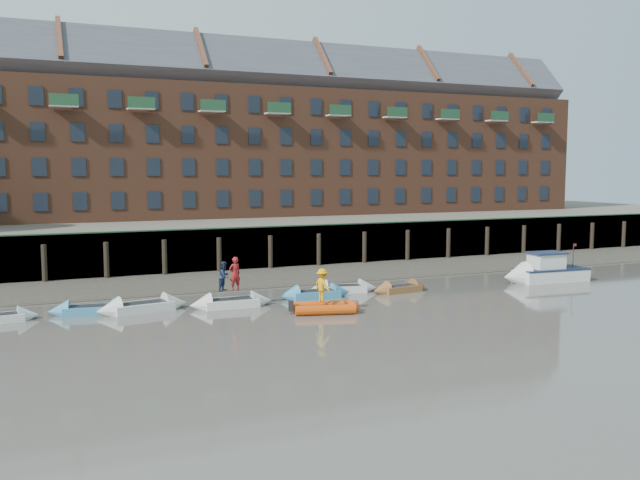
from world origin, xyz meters
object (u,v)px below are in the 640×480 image
rowboat_1 (91,310)px  person_rower_b (224,276)px  person_rower_a (235,274)px  rowboat_2 (143,307)px  person_rib_crew (322,285)px  rowboat_6 (400,289)px  motor_launch (538,272)px  rowboat_3 (231,303)px  rib_tender (327,308)px  rowboat_5 (343,289)px  rowboat_4 (315,294)px

rowboat_1 → person_rower_b: person_rower_b is taller
person_rower_b → person_rower_a: bearing=-54.6°
rowboat_2 → person_rower_a: bearing=-17.2°
person_rower_b → person_rib_crew: size_ratio=0.92×
rowboat_6 → motor_launch: size_ratio=0.66×
motor_launch → rowboat_2: bearing=2.3°
rowboat_3 → person_rower_a: bearing=18.7°
rowboat_3 → rowboat_6: 10.98m
person_rower_a → rowboat_1: bearing=-22.9°
person_rower_a → person_rower_b: size_ratio=1.13×
rowboat_3 → motor_launch: (21.50, 0.14, 0.42)m
rib_tender → rowboat_2: bearing=169.9°
rowboat_5 → person_rower_b: 8.30m
rowboat_6 → rib_tender: 7.67m
rowboat_4 → motor_launch: motor_launch is taller
rib_tender → motor_launch: bearing=25.8°
rowboat_2 → person_rib_crew: (8.84, -3.96, 1.22)m
rowboat_3 → motor_launch: size_ratio=0.74×
rib_tender → person_rib_crew: size_ratio=2.00×
rowboat_1 → rowboat_4: rowboat_4 is taller
rowboat_4 → motor_launch: (16.16, -0.56, 0.43)m
motor_launch → person_rower_a: size_ratio=3.35×
rowboat_3 → person_rower_b: (-0.33, 0.15, 1.50)m
rib_tender → motor_launch: motor_launch is taller
rowboat_1 → rowboat_2: 2.66m
rib_tender → person_rower_b: 6.02m
rowboat_1 → rowboat_2: rowboat_2 is taller
rowboat_2 → rowboat_5: bearing=-5.0°
rowboat_2 → motor_launch: bearing=-11.1°
rowboat_4 → person_rower_b: bearing=-171.7°
person_rower_b → rowboat_3: bearing=-71.4°
rowboat_5 → rib_tender: 6.14m
rowboat_2 → person_rower_b: bearing=-17.1°
rowboat_1 → person_rower_a: person_rower_a is taller
rowboat_1 → rowboat_6: bearing=5.4°
motor_launch → person_rower_b: bearing=3.5°
rowboat_2 → rowboat_5: rowboat_2 is taller
rib_tender → person_rower_a: 5.57m
rowboat_2 → rowboat_6: rowboat_2 is taller
rowboat_1 → rowboat_2: (2.62, -0.47, 0.03)m
rib_tender → person_rib_crew: bearing=161.3°
rowboat_2 → person_rower_b: person_rower_b is taller
person_rib_crew → motor_launch: bearing=-92.7°
rib_tender → motor_launch: 17.54m
rowboat_2 → person_rower_a: (4.96, -0.63, 1.59)m
motor_launch → person_rower_b: size_ratio=3.80×
motor_launch → person_rower_b: 21.86m
rowboat_2 → motor_launch: 26.22m
rowboat_3 → person_rower_a: size_ratio=2.47×
rowboat_6 → person_rower_a: person_rower_a is taller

